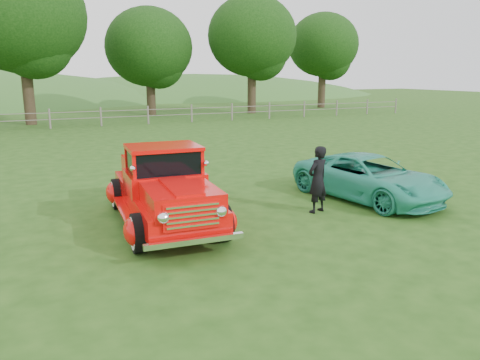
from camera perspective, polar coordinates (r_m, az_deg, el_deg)
name	(u,v)px	position (r m, az deg, el deg)	size (l,w,h in m)	color
ground	(260,230)	(10.08, 2.48, -6.16)	(140.00, 140.00, 0.00)	#1F4612
distant_hills	(29,133)	(68.38, -24.37, 5.21)	(116.00, 60.00, 18.00)	#2F5D22
fence_line	(101,117)	(30.90, -16.59, 7.41)	(48.00, 0.12, 1.20)	slate
tree_near_west	(21,15)	(33.65, -25.18, 17.74)	(8.00, 8.00, 10.42)	#302218
tree_near_east	(149,47)	(38.67, -11.04, 15.60)	(6.80, 6.80, 8.33)	#302218
tree_mid_east	(252,36)	(39.60, 1.48, 17.10)	(7.20, 7.20, 9.44)	#302218
tree_far_east	(323,45)	(46.71, 10.13, 15.89)	(6.60, 6.60, 8.86)	#302218
red_pickup	(164,189)	(10.44, -9.24, -1.10)	(2.43, 5.07, 1.78)	black
teal_sedan	(369,177)	(12.85, 15.47, 0.30)	(1.96, 4.26, 1.18)	teal
man	(318,179)	(11.32, 9.45, 0.06)	(0.59, 0.39, 1.62)	black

